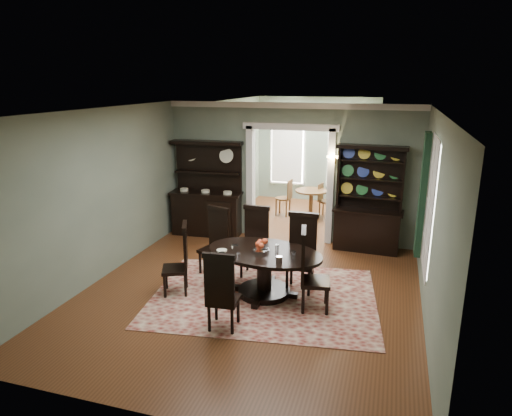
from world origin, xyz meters
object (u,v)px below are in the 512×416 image
at_px(parlor_table, 311,200).
at_px(welsh_dresser, 368,213).
at_px(dining_table, 264,264).
at_px(sideboard, 207,202).

bearing_deg(parlor_table, welsh_dresser, -50.82).
bearing_deg(dining_table, welsh_dresser, 70.00).
xyz_separation_m(dining_table, sideboard, (-2.11, 2.65, 0.21)).
bearing_deg(dining_table, sideboard, 137.70).
distance_m(sideboard, welsh_dresser, 3.59).
distance_m(dining_table, sideboard, 3.39).
bearing_deg(parlor_table, dining_table, -89.53).
xyz_separation_m(welsh_dresser, parlor_table, (-1.52, 1.86, -0.31)).
height_order(dining_table, welsh_dresser, welsh_dresser).
xyz_separation_m(dining_table, welsh_dresser, (1.48, 2.66, 0.26)).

